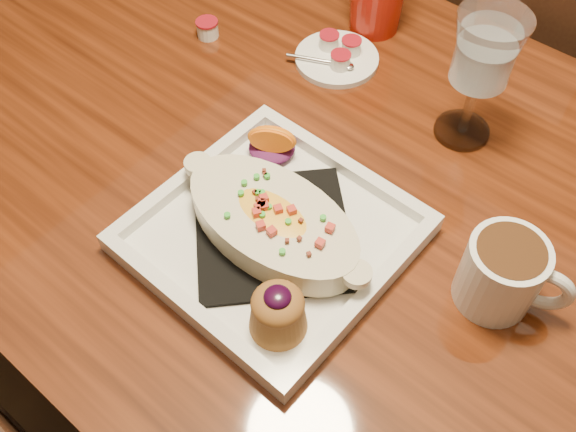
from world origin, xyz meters
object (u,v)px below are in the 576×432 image
Objects in this scene: chair_far at (490,70)px; coffee_mug at (504,273)px; saucer at (336,56)px; goblet at (484,57)px; table at (310,206)px; plate at (273,232)px.

chair_far is 0.78m from coffee_mug.
coffee_mug is 0.96× the size of saucer.
saucer is at bearing 135.63° from coffee_mug.
chair_far is 4.66× the size of goblet.
plate is (0.05, -0.14, 0.13)m from table.
coffee_mug is 0.47m from saucer.
coffee_mug is 0.29m from goblet.
goblet is (0.08, 0.33, 0.11)m from plate.
coffee_mug is at bearing -4.90° from table.
goblet is at bearing 55.47° from table.
table is 0.65m from chair_far.
chair_far is at bearing 76.04° from saucer.
coffee_mug is (0.30, -0.66, 0.30)m from chair_far.
saucer is (-0.15, 0.34, -0.02)m from plate.
chair_far reaches higher than plate.
plate is 2.44× the size of coffee_mug.
goblet is (-0.17, 0.21, 0.09)m from coffee_mug.
saucer is (-0.11, 0.20, 0.11)m from table.
plate is 1.57× the size of goblet.
goblet is 0.27m from saucer.
goblet is (0.13, 0.19, 0.24)m from table.
table is 0.34m from coffee_mug.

